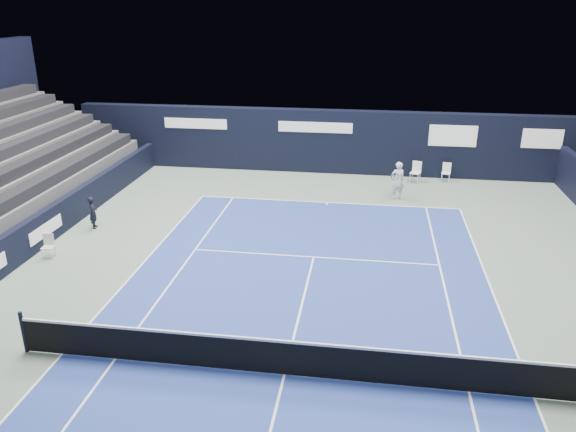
# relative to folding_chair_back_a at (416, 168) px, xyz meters

# --- Properties ---
(ground) EXTENTS (48.00, 48.00, 0.00)m
(ground) POSITION_rel_folding_chair_back_a_xyz_m (-3.90, -13.48, -0.66)
(ground) COLOR slate
(ground) RESTS_ON ground
(court_surface) EXTENTS (10.97, 23.77, 0.01)m
(court_surface) POSITION_rel_folding_chair_back_a_xyz_m (-3.90, -15.48, -0.65)
(court_surface) COLOR navy
(court_surface) RESTS_ON ground
(folding_chair_back_a) EXTENTS (0.56, 0.58, 0.99)m
(folding_chair_back_a) POSITION_rel_folding_chair_back_a_xyz_m (0.00, 0.00, 0.00)
(folding_chair_back_a) COLOR silver
(folding_chair_back_a) RESTS_ON ground
(folding_chair_back_b) EXTENTS (0.47, 0.45, 0.89)m
(folding_chair_back_b) POSITION_rel_folding_chair_back_a_xyz_m (1.41, 0.27, -0.15)
(folding_chair_back_b) COLOR silver
(folding_chair_back_b) RESTS_ON ground
(line_judge_chair) EXTENTS (0.41, 0.40, 0.81)m
(line_judge_chair) POSITION_rel_folding_chair_back_a_xyz_m (-12.67, -10.34, -0.19)
(line_judge_chair) COLOR silver
(line_judge_chair) RESTS_ON ground
(line_judge) EXTENTS (0.43, 0.52, 1.23)m
(line_judge) POSITION_rel_folding_chair_back_a_xyz_m (-12.37, -7.69, -0.04)
(line_judge) COLOR black
(line_judge) RESTS_ON ground
(court_markings) EXTENTS (11.03, 23.83, 0.00)m
(court_markings) POSITION_rel_folding_chair_back_a_xyz_m (-3.90, -15.48, -0.65)
(court_markings) COLOR white
(court_markings) RESTS_ON court_surface
(tennis_net) EXTENTS (12.90, 0.10, 1.10)m
(tennis_net) POSITION_rel_folding_chair_back_a_xyz_m (-3.90, -15.48, -0.15)
(tennis_net) COLOR black
(tennis_net) RESTS_ON ground
(back_sponsor_wall) EXTENTS (26.00, 0.63, 3.10)m
(back_sponsor_wall) POSITION_rel_folding_chair_back_a_xyz_m (-3.89, 1.02, 0.90)
(back_sponsor_wall) COLOR black
(back_sponsor_wall) RESTS_ON ground
(side_barrier_left) EXTENTS (0.33, 22.00, 1.20)m
(side_barrier_left) POSITION_rel_folding_chair_back_a_xyz_m (-13.40, -9.50, -0.06)
(side_barrier_left) COLOR black
(side_barrier_left) RESTS_ON ground
(tennis_player) EXTENTS (0.70, 0.90, 1.65)m
(tennis_player) POSITION_rel_folding_chair_back_a_xyz_m (-0.98, -2.63, 0.17)
(tennis_player) COLOR silver
(tennis_player) RESTS_ON ground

